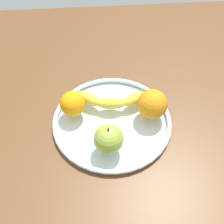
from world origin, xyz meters
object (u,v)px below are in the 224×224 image
object	(u,v)px
apple	(109,139)
orange_center	(73,104)
fruit_bowl	(112,121)
orange_front_left	(152,104)
banana	(113,100)

from	to	relation	value
apple	orange_center	distance (cm)	14.49
apple	fruit_bowl	bearing A→B (deg)	80.30
orange_front_left	orange_center	distance (cm)	20.41
apple	orange_front_left	size ratio (longest dim) A/B	1.03
orange_front_left	orange_center	bearing A→B (deg)	173.83
apple	orange_front_left	bearing A→B (deg)	38.97
apple	orange_center	xyz separation A→B (cm)	(-8.43, 11.78, -0.30)
banana	orange_front_left	distance (cm)	10.77
banana	orange_front_left	xyz separation A→B (cm)	(9.64, -4.22, 2.33)
banana	apple	xyz separation A→B (cm)	(-2.21, -13.80, 2.04)
fruit_bowl	orange_center	xyz separation A→B (cm)	(-9.89, 3.25, 4.17)
fruit_bowl	orange_center	world-z (taller)	orange_center
orange_front_left	fruit_bowl	bearing A→B (deg)	-174.20
banana	orange_front_left	world-z (taller)	orange_front_left
fruit_bowl	banana	bearing A→B (deg)	81.85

